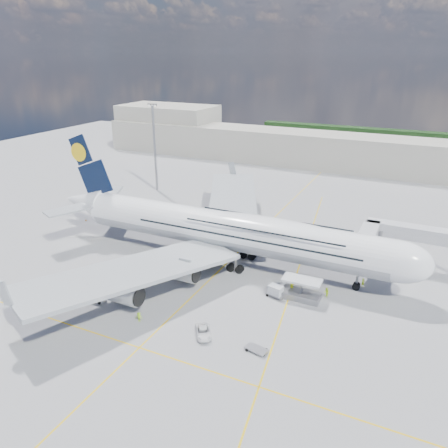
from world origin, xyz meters
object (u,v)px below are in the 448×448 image
at_px(dolly_nose_near, 276,291).
at_px(service_van, 203,332).
at_px(crew_tug, 139,317).
at_px(cone_wing_left_outer, 192,219).
at_px(dolly_row_c, 180,269).
at_px(cone_tail, 86,220).
at_px(crew_van, 292,288).
at_px(dolly_row_a, 113,262).
at_px(cone_wing_left_inner, 248,238).
at_px(cone_wing_right_outer, 69,298).
at_px(baggage_tug, 96,297).
at_px(catering_truck_inner, 221,228).
at_px(dolly_back, 67,278).
at_px(cargo_loader, 300,291).
at_px(light_mast, 155,147).
at_px(dolly_nose_far, 256,349).
at_px(dolly_row_b, 123,297).
at_px(crew_nose, 363,283).
at_px(crew_wing, 176,268).
at_px(catering_truck_outer, 233,194).
at_px(airliner, 229,231).
at_px(cone_wing_right_inner, 122,284).
at_px(crew_loader, 326,292).
at_px(jet_bridge, 396,236).

bearing_deg(dolly_nose_near, service_van, -98.77).
xyz_separation_m(crew_tug, cone_wing_left_outer, (-14.24, 42.32, -0.56)).
relative_size(dolly_row_c, cone_tail, 5.68).
bearing_deg(crew_van, dolly_row_a, 56.33).
bearing_deg(cone_wing_left_inner, cone_wing_right_outer, -115.82).
distance_m(baggage_tug, catering_truck_inner, 34.69).
distance_m(dolly_back, crew_van, 40.56).
xyz_separation_m(cargo_loader, light_mast, (-56.82, 42.11, 11.95)).
xyz_separation_m(cargo_loader, crew_van, (-1.80, 0.98, -0.30)).
distance_m(dolly_nose_far, cone_wing_left_outer, 53.15).
relative_size(dolly_row_b, dolly_row_c, 0.99).
distance_m(crew_nose, crew_wing, 34.38).
bearing_deg(baggage_tug, light_mast, 109.29).
distance_m(catering_truck_outer, cone_wing_left_outer, 18.25).
bearing_deg(crew_wing, airliner, -41.13).
height_order(airliner, dolly_row_b, airliner).
relative_size(cargo_loader, cone_tail, 15.57).
bearing_deg(crew_wing, dolly_back, 124.60).
height_order(light_mast, dolly_row_b, light_mast).
distance_m(dolly_row_c, catering_truck_outer, 44.97).
bearing_deg(dolly_row_b, crew_nose, 43.77).
relative_size(crew_wing, cone_wing_right_inner, 4.04).
bearing_deg(crew_loader, catering_truck_outer, -169.44).
height_order(crew_wing, cone_wing_left_inner, crew_wing).
distance_m(airliner, cone_wing_left_outer, 26.33).
bearing_deg(jet_bridge, dolly_row_a, -156.70).
xyz_separation_m(baggage_tug, catering_truck_inner, (6.97, 33.95, 1.31)).
bearing_deg(dolly_nose_far, baggage_tug, -168.99).
xyz_separation_m(dolly_row_c, service_van, (13.09, -15.18, -0.39)).
xyz_separation_m(baggage_tug, crew_van, (28.88, 16.66, 0.13)).
bearing_deg(crew_van, catering_truck_outer, -5.06).
xyz_separation_m(dolly_row_a, crew_wing, (13.11, 2.04, 0.63)).
distance_m(dolly_row_b, crew_nose, 42.13).
distance_m(airliner, jet_bridge, 31.50).
bearing_deg(crew_loader, dolly_nose_far, -47.27).
xyz_separation_m(baggage_tug, cone_tail, (-27.64, 28.28, -0.56)).
height_order(dolly_nose_far, cone_wing_left_outer, cone_wing_left_outer).
relative_size(dolly_nose_far, cone_wing_left_inner, 5.78).
xyz_separation_m(cargo_loader, dolly_nose_near, (-3.92, -1.30, -0.16)).
bearing_deg(crew_tug, baggage_tug, 147.48).
height_order(dolly_nose_far, catering_truck_outer, catering_truck_outer).
bearing_deg(baggage_tug, service_van, -7.40).
distance_m(airliner, catering_truck_inner, 14.09).
xyz_separation_m(airliner, cone_wing_right_inner, (-13.58, -16.78, -6.63)).
bearing_deg(dolly_row_c, cone_wing_left_inner, 82.02).
distance_m(catering_truck_inner, crew_nose, 34.23).
distance_m(dolly_row_b, catering_truck_inner, 32.47).
bearing_deg(crew_wing, catering_truck_inner, -1.03).
relative_size(light_mast, cone_wing_right_inner, 51.60).
height_order(baggage_tug, crew_tug, baggage_tug).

